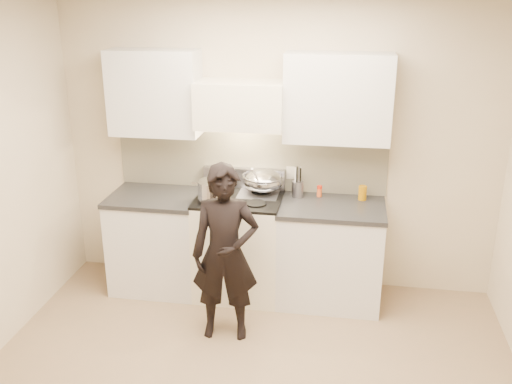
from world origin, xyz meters
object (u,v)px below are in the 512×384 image
stove (239,245)px  wok (263,181)px  utensil_crock (298,188)px  person (225,254)px  counter_right (330,253)px

stove → wok: size_ratio=2.03×
wok → utensil_crock: bearing=3.3°
wok → person: 0.93m
utensil_crock → person: size_ratio=0.19×
counter_right → wok: size_ratio=1.95×
wok → person: person is taller
wok → utensil_crock: size_ratio=1.70×
wok → utensil_crock: wok is taller
counter_right → person: (-0.80, -0.71, 0.27)m
stove → utensil_crock: 0.75m
stove → person: size_ratio=0.66×
stove → person: (0.03, -0.71, 0.26)m
counter_right → wok: bearing=167.1°
person → utensil_crock: bearing=54.6°
stove → wok: wok is taller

